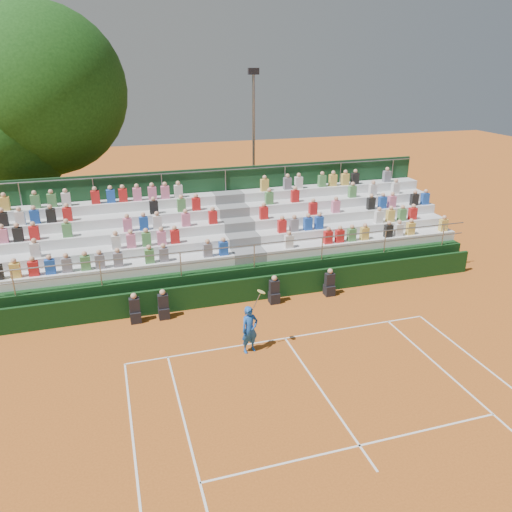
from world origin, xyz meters
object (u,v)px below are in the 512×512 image
object	(u,v)px
tree_west	(6,135)
floodlight_mast	(254,136)
tennis_player	(250,329)
tree_east	(41,91)

from	to	relation	value
tree_west	floodlight_mast	xyz separation A→B (m)	(12.72, 1.14, -0.72)
tennis_player	tree_east	size ratio (longest dim) A/B	0.19
tree_east	floodlight_mast	distance (m)	11.23
floodlight_mast	tree_west	bearing A→B (deg)	-174.90
tree_east	floodlight_mast	xyz separation A→B (m)	(10.89, 0.63, -2.69)
tennis_player	tree_west	size ratio (longest dim) A/B	0.25
floodlight_mast	tennis_player	bearing A→B (deg)	-107.29
tennis_player	tree_west	xyz separation A→B (m)	(-8.37, 12.85, 4.93)
tennis_player	tree_east	bearing A→B (deg)	116.06
tennis_player	floodlight_mast	size ratio (longest dim) A/B	0.25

